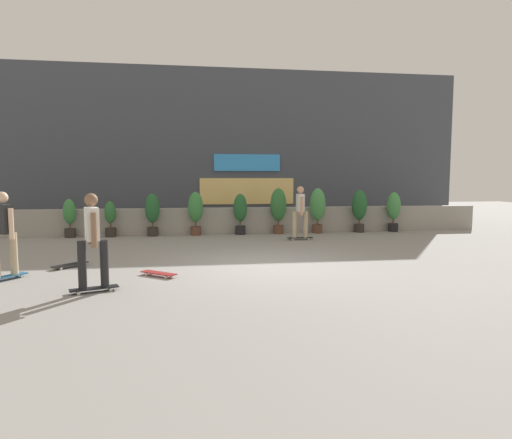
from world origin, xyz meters
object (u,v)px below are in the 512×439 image
object	(u,v)px
potted_plant_4	(240,211)
potted_plant_5	(278,207)
skater_far_right	(92,238)
potted_plant_1	(110,218)
skater_far_left	(300,210)
potted_plant_0	(70,216)
skateboard_aside	(159,273)
potted_plant_6	(318,207)
potted_plant_7	(360,208)
skater_by_wall_right	(4,231)
skateboard_near_camera	(70,265)
potted_plant_2	(152,212)
potted_plant_8	(394,209)
potted_plant_3	(196,210)

from	to	relation	value
potted_plant_4	potted_plant_5	bearing A→B (deg)	-0.00
skater_far_right	potted_plant_1	bearing A→B (deg)	97.92
potted_plant_5	skater_far_left	xyz separation A→B (m)	(0.38, -1.61, 0.00)
potted_plant_0	skater_far_left	bearing A→B (deg)	-12.33
skateboard_aside	potted_plant_6	bearing A→B (deg)	50.88
potted_plant_7	skateboard_aside	xyz separation A→B (m)	(-6.65, -6.26, -0.83)
potted_plant_6	skater_by_wall_right	world-z (taller)	skater_by_wall_right
skater_by_wall_right	skateboard_aside	distance (m)	3.01
potted_plant_5	potted_plant_6	world-z (taller)	potted_plant_5
potted_plant_6	skateboard_aside	distance (m)	8.11
skater_far_left	skateboard_near_camera	distance (m)	7.03
potted_plant_4	skater_far_left	size ratio (longest dim) A/B	0.83
potted_plant_2	potted_plant_7	distance (m)	7.30
potted_plant_0	skateboard_near_camera	xyz separation A→B (m)	(1.32, -5.09, -0.64)
potted_plant_2	potted_plant_8	xyz separation A→B (m)	(8.61, -0.00, 0.01)
potted_plant_6	skateboard_aside	world-z (taller)	potted_plant_6
skater_far_right	skateboard_near_camera	size ratio (longest dim) A/B	2.35
skater_far_right	skateboard_near_camera	bearing A→B (deg)	113.70
potted_plant_4	skater_far_right	xyz separation A→B (m)	(-3.33, -7.33, 0.13)
potted_plant_4	potted_plant_8	bearing A→B (deg)	-0.00
potted_plant_6	potted_plant_5	bearing A→B (deg)	-180.00
potted_plant_5	skater_by_wall_right	xyz separation A→B (m)	(-6.54, -6.15, 0.00)
skater_far_right	skateboard_aside	world-z (taller)	skater_far_right
potted_plant_6	skateboard_near_camera	bearing A→B (deg)	-144.25
skater_far_right	skater_by_wall_right	xyz separation A→B (m)	(-1.87, 1.18, 0.00)
skater_far_left	skateboard_aside	size ratio (longest dim) A/B	2.26
potted_plant_7	skater_by_wall_right	size ratio (longest dim) A/B	0.90
skater_far_right	potted_plant_5	bearing A→B (deg)	57.50
potted_plant_1	potted_plant_2	xyz separation A→B (m)	(1.37, 0.00, 0.20)
potted_plant_3	potted_plant_1	bearing A→B (deg)	180.00
potted_plant_7	potted_plant_8	bearing A→B (deg)	0.00
potted_plant_4	skateboard_near_camera	xyz separation A→B (m)	(-4.31, -5.09, -0.75)
potted_plant_3	potted_plant_6	world-z (taller)	potted_plant_6
potted_plant_2	potted_plant_4	distance (m)	2.98
potted_plant_7	skater_by_wall_right	xyz separation A→B (m)	(-9.53, -6.15, 0.05)
potted_plant_1	skateboard_near_camera	world-z (taller)	potted_plant_1
skater_far_right	potted_plant_0	bearing A→B (deg)	107.46
potted_plant_4	potted_plant_5	xyz separation A→B (m)	(1.35, -0.00, 0.13)
potted_plant_4	potted_plant_7	world-z (taller)	potted_plant_7
potted_plant_1	skater_far_right	bearing A→B (deg)	-82.08
potted_plant_1	potted_plant_7	xyz separation A→B (m)	(8.67, -0.00, 0.27)
potted_plant_8	skateboard_aside	world-z (taller)	potted_plant_8
skater_far_left	potted_plant_2	bearing A→B (deg)	161.12
skater_far_right	potted_plant_3	bearing A→B (deg)	76.25
potted_plant_1	potted_plant_6	size ratio (longest dim) A/B	0.75
potted_plant_6	skater_far_right	world-z (taller)	skater_far_right
potted_plant_5	potted_plant_7	bearing A→B (deg)	0.00
potted_plant_2	skater_by_wall_right	xyz separation A→B (m)	(-2.22, -6.15, 0.12)
skateboard_near_camera	potted_plant_3	bearing A→B (deg)	61.40
potted_plant_5	potted_plant_0	bearing A→B (deg)	180.00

